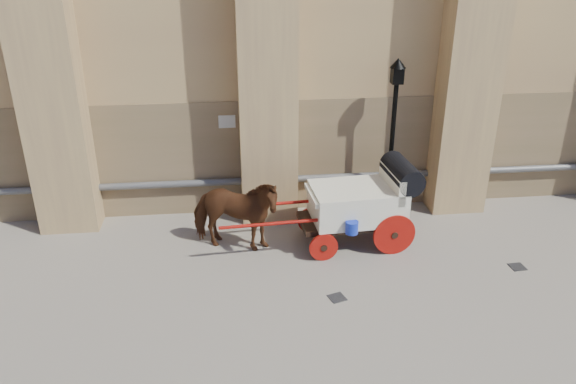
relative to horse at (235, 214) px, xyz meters
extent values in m
plane|color=slate|center=(1.92, -1.96, -0.91)|extent=(90.00, 90.00, 0.00)
cube|color=#83694C|center=(3.92, 2.19, 0.59)|extent=(44.00, 0.35, 3.00)
cylinder|color=#59595B|center=(3.92, 1.92, -0.01)|extent=(42.00, 0.18, 0.18)
cube|color=beige|center=(-0.08, 2.01, 1.59)|extent=(0.42, 0.04, 0.32)
imported|color=#592C1A|center=(0.00, 0.00, 0.00)|extent=(2.35, 1.58, 1.82)
cube|color=black|center=(2.74, 0.01, -0.30)|extent=(2.50, 1.26, 0.13)
cube|color=#EDE7CD|center=(2.85, 0.02, 0.14)|extent=(2.19, 1.52, 0.77)
cube|color=#EDE7CD|center=(3.68, 0.08, 0.58)|extent=(0.26, 1.39, 0.61)
cube|color=#EDE7CD|center=(1.91, -0.04, 0.41)|extent=(0.47, 1.24, 0.11)
cylinder|color=black|center=(3.90, 0.09, 0.80)|extent=(0.71, 1.42, 0.62)
cylinder|color=#9D100A|center=(3.61, -0.61, -0.41)|extent=(1.00, 0.13, 0.99)
cylinder|color=#9D100A|center=(3.52, 0.75, -0.41)|extent=(1.00, 0.13, 0.99)
cylinder|color=#9D100A|center=(1.96, -0.72, -0.58)|extent=(0.67, 0.11, 0.66)
cylinder|color=#9D100A|center=(1.87, 0.64, -0.58)|extent=(0.67, 0.11, 0.66)
cylinder|color=#9D100A|center=(0.96, -0.60, 0.03)|extent=(2.65, 0.26, 0.08)
cylinder|color=#9D100A|center=(0.89, 0.39, 0.03)|extent=(2.65, 0.26, 0.08)
cylinder|color=#1630C2|center=(2.57, -0.77, -0.08)|extent=(0.29, 0.29, 0.29)
cylinder|color=black|center=(4.00, 1.39, 0.82)|extent=(0.12, 0.12, 3.46)
cone|color=black|center=(4.00, 1.39, -0.74)|extent=(0.35, 0.35, 0.35)
cube|color=black|center=(4.00, 1.39, 2.79)|extent=(0.27, 0.27, 0.40)
cone|color=black|center=(4.00, 1.39, 3.08)|extent=(0.38, 0.38, 0.23)
cube|color=black|center=(2.00, -2.21, -0.90)|extent=(0.40, 0.40, 0.01)
cube|color=black|center=(6.21, -1.50, -0.90)|extent=(0.34, 0.34, 0.01)
camera|label=1|loc=(-0.04, -11.55, 5.79)|focal=35.00mm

